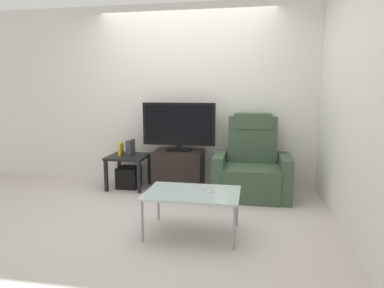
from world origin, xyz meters
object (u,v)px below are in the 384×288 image
object	(u,v)px
tv_stand	(179,170)
coffee_table	(193,195)
book_upright	(121,149)
game_console	(131,148)
television	(179,126)
subwoofer_box	(129,177)
cell_phone	(207,190)
recliner_armchair	(252,168)
side_table	(128,161)

from	to	relation	value
tv_stand	coffee_table	bearing A→B (deg)	-72.75
book_upright	game_console	xyz separation A→B (m)	(0.14, 0.03, 0.02)
television	subwoofer_box	bearing A→B (deg)	-171.75
cell_phone	book_upright	bearing A→B (deg)	98.08
game_console	coffee_table	size ratio (longest dim) A/B	0.25
book_upright	subwoofer_box	bearing A→B (deg)	11.31
television	subwoofer_box	world-z (taller)	television
subwoofer_box	cell_phone	world-z (taller)	cell_phone
coffee_table	recliner_armchair	bearing A→B (deg)	67.14
television	coffee_table	size ratio (longest dim) A/B	1.14
side_table	coffee_table	world-z (taller)	side_table
side_table	subwoofer_box	size ratio (longest dim) A/B	1.82
coffee_table	book_upright	bearing A→B (deg)	132.82
tv_stand	recliner_armchair	distance (m)	1.04
television	subwoofer_box	size ratio (longest dim) A/B	3.46
television	side_table	size ratio (longest dim) A/B	1.90
television	coffee_table	distance (m)	1.65
book_upright	tv_stand	bearing A→B (deg)	7.32
side_table	book_upright	distance (m)	0.19
coffee_table	side_table	bearing A→B (deg)	130.10
tv_stand	television	bearing A→B (deg)	90.00
recliner_armchair	game_console	size ratio (longest dim) A/B	4.88
recliner_armchair	subwoofer_box	bearing A→B (deg)	178.26
subwoofer_box	book_upright	world-z (taller)	book_upright
book_upright	game_console	world-z (taller)	game_console
cell_phone	recliner_armchair	bearing A→B (deg)	32.61
side_table	cell_phone	distance (m)	1.88
tv_stand	book_upright	world-z (taller)	book_upright
television	game_console	size ratio (longest dim) A/B	4.65
recliner_armchair	book_upright	size ratio (longest dim) A/B	5.96
television	book_upright	bearing A→B (deg)	-171.37
television	coffee_table	xyz separation A→B (m)	(0.46, -1.51, -0.50)
tv_stand	cell_phone	bearing A→B (deg)	-67.37
coffee_table	cell_phone	size ratio (longest dim) A/B	6.00
coffee_table	television	bearing A→B (deg)	107.04
game_console	recliner_armchair	bearing A→B (deg)	-2.81
side_table	subwoofer_box	bearing A→B (deg)	0.00
recliner_armchair	coffee_table	world-z (taller)	recliner_armchair
recliner_armchair	game_console	bearing A→B (deg)	177.88
television	side_table	distance (m)	0.88
side_table	game_console	bearing A→B (deg)	15.95
cell_phone	subwoofer_box	bearing A→B (deg)	95.55
tv_stand	game_console	world-z (taller)	game_console
coffee_table	cell_phone	bearing A→B (deg)	23.68
television	recliner_armchair	distance (m)	1.16
recliner_armchair	side_table	bearing A→B (deg)	178.26
subwoofer_box	cell_phone	distance (m)	1.90
recliner_armchair	book_upright	world-z (taller)	recliner_armchair
tv_stand	game_console	size ratio (longest dim) A/B	3.08
television	side_table	world-z (taller)	television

